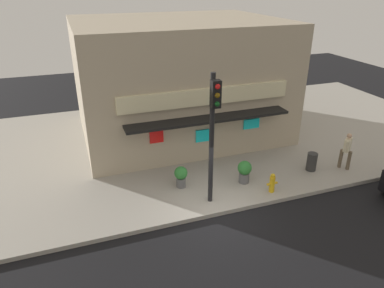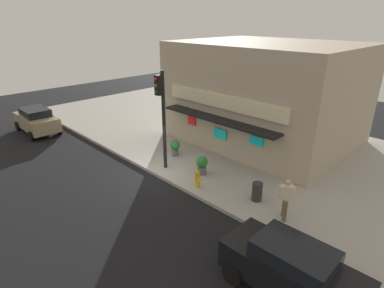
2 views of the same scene
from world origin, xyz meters
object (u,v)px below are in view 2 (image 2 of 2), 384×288
fire_hydrant (198,179)px  trash_can (257,192)px  traffic_light (162,108)px  pedestrian (286,197)px  parked_car_black (292,269)px  parked_car_tan (37,120)px  potted_plant_by_doorway (175,147)px  potted_plant_by_window (202,164)px

fire_hydrant → trash_can: trash_can is taller
traffic_light → pedestrian: (6.73, 0.49, -2.29)m
fire_hydrant → parked_car_black: bearing=-21.0°
trash_can → parked_car_black: size_ratio=0.21×
trash_can → parked_car_tan: size_ratio=0.21×
potted_plant_by_doorway → parked_car_tan: (-10.09, -3.93, 0.18)m
traffic_light → fire_hydrant: size_ratio=6.10×
potted_plant_by_doorway → parked_car_tan: parked_car_tan is taller
traffic_light → parked_car_black: (8.63, -2.44, -2.54)m
parked_car_tan → traffic_light: bearing=12.8°
potted_plant_by_window → parked_car_black: (6.75, -3.35, 0.15)m
traffic_light → parked_car_tan: size_ratio=1.25×
traffic_light → trash_can: size_ratio=6.09×
potted_plant_by_window → parked_car_tan: 13.16m
fire_hydrant → parked_car_black: parked_car_black is taller
fire_hydrant → pedestrian: pedestrian is taller
trash_can → potted_plant_by_window: size_ratio=0.84×
traffic_light → parked_car_black: bearing=-15.8°
parked_car_black → parked_car_tan: size_ratio=1.01×
traffic_light → fire_hydrant: (2.60, -0.13, -2.84)m
trash_can → parked_car_black: 4.75m
trash_can → pedestrian: 1.64m
pedestrian → parked_car_tan: bearing=-170.4°
parked_car_black → parked_car_tan: (-19.47, -0.02, 0.01)m
pedestrian → parked_car_black: (1.90, -2.94, -0.25)m
parked_car_black → trash_can: bearing=136.0°
trash_can → pedestrian: pedestrian is taller
fire_hydrant → traffic_light: bearing=177.1°
potted_plant_by_doorway → trash_can: bearing=-5.9°
potted_plant_by_window → parked_car_black: bearing=-26.4°
fire_hydrant → pedestrian: 4.22m
potted_plant_by_doorway → pedestrian: bearing=-7.4°
traffic_light → pedestrian: size_ratio=2.94×
potted_plant_by_doorway → potted_plant_by_window: 2.69m
potted_plant_by_window → parked_car_black: parked_car_black is taller
pedestrian → potted_plant_by_window: (-4.85, 0.41, -0.40)m
trash_can → parked_car_black: (3.41, -3.29, 0.29)m
potted_plant_by_doorway → traffic_light: bearing=-62.9°
fire_hydrant → potted_plant_by_window: (-0.72, 1.04, 0.15)m
fire_hydrant → potted_plant_by_doorway: potted_plant_by_doorway is taller
fire_hydrant → parked_car_black: size_ratio=0.20×
parked_car_tan → fire_hydrant: bearing=9.9°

